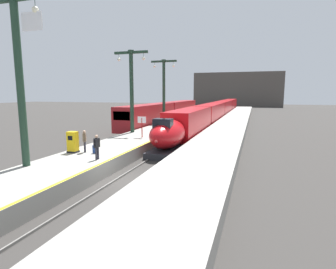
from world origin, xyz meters
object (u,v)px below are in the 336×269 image
Objects in this scene: departure_info_board at (142,123)px; station_column_mid at (132,84)px; highspeed_train_main at (217,110)px; passenger_near_edge at (85,140)px; rolling_suitcase at (96,149)px; regional_train_adjacent at (167,112)px; ticket_machine_yellow at (73,143)px; passenger_mid_platform at (97,145)px; station_column_near at (19,65)px; station_column_far at (164,85)px.

station_column_mid is at bearing 128.98° from departure_info_board.
highspeed_train_main reaches higher than passenger_near_edge.
station_column_mid is at bearing 100.85° from rolling_suitcase.
ticket_machine_yellow is at bearing -85.31° from regional_train_adjacent.
regional_train_adjacent reaches higher than passenger_mid_platform.
passenger_mid_platform is (3.31, -12.67, -4.52)m from station_column_mid.
station_column_mid is 9.33× the size of rolling_suitcase.
highspeed_train_main is 8.18× the size of station_column_mid.
station_column_mid is (-5.90, -28.56, 4.59)m from highspeed_train_main.
highspeed_train_main is 41.32m from passenger_mid_platform.
station_column_near is 5.92× the size of passenger_mid_platform.
highspeed_train_main is 39.83m from passenger_near_edge.
ticket_machine_yellow is at bearing -159.39° from passenger_near_edge.
regional_train_adjacent is 21.66× the size of passenger_near_edge.
departure_info_board is at bearing 86.80° from rolling_suitcase.
station_column_far is at bearing -108.99° from highspeed_train_main.
station_column_mid is at bearing -101.67° from highspeed_train_main.
highspeed_train_main reaches higher than passenger_mid_platform.
station_column_far reaches higher than regional_train_adjacent.
passenger_mid_platform is 3.27m from ticket_machine_yellow.
highspeed_train_main is 39.73m from rolling_suitcase.
station_column_mid reaches higher than passenger_near_edge.
passenger_mid_platform is at bearing 40.23° from station_column_near.
highspeed_train_main is at bearing 71.01° from station_column_far.
regional_train_adjacent is at bearing 94.69° from ticket_machine_yellow.
departure_info_board is at bearing 78.54° from station_column_near.
station_column_mid is 13.86m from passenger_mid_platform.
ticket_machine_yellow is at bearing -89.12° from station_column_far.
ticket_machine_yellow is at bearing -105.05° from departure_info_board.
station_column_near is 6.26× the size of ticket_machine_yellow.
regional_train_adjacent is at bearing 97.97° from rolling_suitcase.
passenger_near_edge is (1.18, -22.41, -4.67)m from station_column_far.
highspeed_train_main is 76.34× the size of rolling_suitcase.
regional_train_adjacent reaches higher than highspeed_train_main.
ticket_machine_yellow is at bearing 85.88° from station_column_near.
highspeed_train_main is 44.67m from station_column_near.
station_column_far is at bearing 90.11° from station_column_near.
station_column_far reaches higher than highspeed_train_main.
station_column_near is 1.09× the size of station_column_mid.
passenger_mid_platform is (5.51, -32.43, -0.09)m from regional_train_adjacent.
rolling_suitcase is at bearing -93.20° from departure_info_board.
station_column_mid is 0.97× the size of station_column_far.
station_column_near is 5.92× the size of passenger_near_edge.
passenger_near_edge is (1.13, 4.44, -5.08)m from station_column_near.
passenger_mid_platform reaches higher than ticket_machine_yellow.
highspeed_train_main is at bearing 82.43° from station_column_near.
regional_train_adjacent is at bearing 104.78° from station_column_far.
station_column_near is 26.85m from station_column_far.
station_column_near is at bearing -114.78° from rolling_suitcase.
departure_info_board is at bearing -78.30° from regional_train_adjacent.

